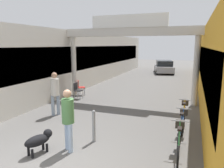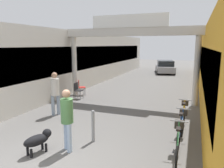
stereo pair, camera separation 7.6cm
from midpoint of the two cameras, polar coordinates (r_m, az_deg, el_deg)
ground_plane at (r=6.01m, az=-16.37°, el=-19.66°), size 80.00×80.00×0.00m
storefront_left at (r=17.29m, az=-8.46°, el=6.62°), size 3.00×26.00×3.79m
arcade_sign_gateway at (r=11.59m, az=4.32°, el=11.41°), size 7.40×0.47×4.46m
pedestrian_with_dog at (r=6.20m, az=-11.77°, el=-8.22°), size 0.48×0.48×1.76m
pedestrian_companion at (r=9.46m, az=-14.89°, el=-1.68°), size 0.47×0.47×1.83m
dog_on_leash at (r=6.49m, az=-18.73°, el=-13.62°), size 0.56×0.87×0.61m
bicycle_green_nearest at (r=6.01m, az=16.68°, el=-14.95°), size 0.46×1.69×0.98m
bicycle_blue_second at (r=7.15m, az=17.46°, el=-10.86°), size 0.46×1.69×0.98m
bicycle_orange_third at (r=8.30m, az=17.97°, el=-7.92°), size 0.46×1.69×0.98m
bollard_post_metal at (r=6.82m, az=-5.10°, el=-10.78°), size 0.10×0.10×1.01m
cafe_chair_black_nearer at (r=12.19m, az=-9.25°, el=-1.32°), size 0.41×0.41×0.89m
cafe_chair_red_farther at (r=12.99m, az=-8.53°, el=-0.59°), size 0.55×0.55×0.89m
parked_car_silver at (r=23.77m, az=13.32°, el=4.37°), size 2.57×4.28×1.33m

